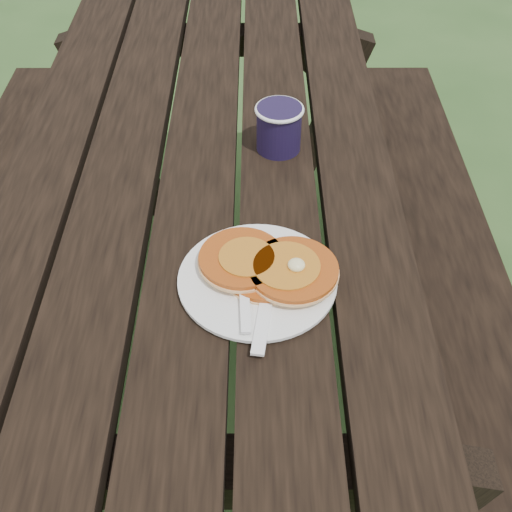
{
  "coord_description": "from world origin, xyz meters",
  "views": [
    {
      "loc": [
        0.11,
        -1.04,
        1.5
      ],
      "look_at": [
        0.11,
        -0.34,
        0.8
      ],
      "focal_mm": 45.0,
      "sensor_mm": 36.0,
      "label": 1
    }
  ],
  "objects_px": {
    "picnic_table": "(210,285)",
    "plate": "(257,280)",
    "pancake_stack": "(269,266)",
    "coffee_cup": "(279,125)"
  },
  "relations": [
    {
      "from": "picnic_table",
      "to": "pancake_stack",
      "type": "distance_m",
      "value": 0.54
    },
    {
      "from": "picnic_table",
      "to": "pancake_stack",
      "type": "relative_size",
      "value": 8.15
    },
    {
      "from": "picnic_table",
      "to": "plate",
      "type": "relative_size",
      "value": 7.32
    },
    {
      "from": "picnic_table",
      "to": "plate",
      "type": "xyz_separation_m",
      "value": [
        0.11,
        -0.35,
        0.39
      ]
    },
    {
      "from": "picnic_table",
      "to": "plate",
      "type": "bearing_deg",
      "value": -71.92
    },
    {
      "from": "picnic_table",
      "to": "pancake_stack",
      "type": "height_order",
      "value": "pancake_stack"
    },
    {
      "from": "pancake_stack",
      "to": "coffee_cup",
      "type": "relative_size",
      "value": 2.32
    },
    {
      "from": "plate",
      "to": "pancake_stack",
      "type": "relative_size",
      "value": 1.11
    },
    {
      "from": "pancake_stack",
      "to": "coffee_cup",
      "type": "bearing_deg",
      "value": 85.96
    },
    {
      "from": "plate",
      "to": "pancake_stack",
      "type": "bearing_deg",
      "value": 33.68
    }
  ]
}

